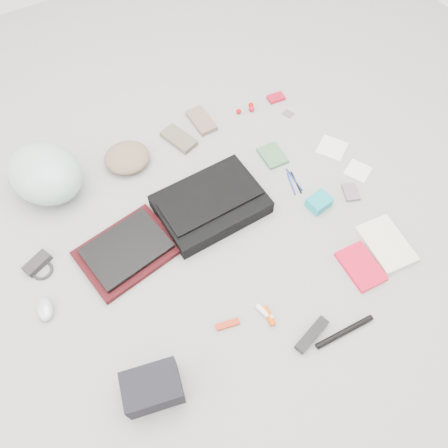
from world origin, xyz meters
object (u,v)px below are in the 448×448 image
messenger_bag (211,204)px  laptop (126,249)px  book_red (361,266)px  accordion_wallet (319,202)px  bike_helmet (45,174)px  camera_bag (153,388)px

messenger_bag → laptop: bearing=-179.1°
messenger_bag → laptop: messenger_bag is taller
book_red → accordion_wallet: accordion_wallet is taller
messenger_bag → laptop: (-0.40, -0.01, -0.00)m
accordion_wallet → book_red: bearing=-103.2°
accordion_wallet → messenger_bag: bearing=144.7°
messenger_bag → book_red: size_ratio=2.31×
laptop → book_red: (0.78, -0.54, -0.03)m
bike_helmet → accordion_wallet: size_ratio=3.63×
laptop → book_red: bearing=-43.8°
messenger_bag → camera_bag: camera_bag is taller
book_red → bike_helmet: bearing=136.7°
messenger_bag → laptop: 0.40m
bike_helmet → book_red: 1.39m
laptop → accordion_wallet: size_ratio=3.29×
laptop → accordion_wallet: (0.82, -0.21, -0.01)m
laptop → accordion_wallet: bearing=-23.6°
messenger_bag → book_red: 0.67m
book_red → accordion_wallet: (0.04, 0.33, 0.01)m
bike_helmet → camera_bag: 1.02m
messenger_bag → laptop: size_ratio=1.39×
messenger_bag → book_red: (0.38, -0.55, -0.03)m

